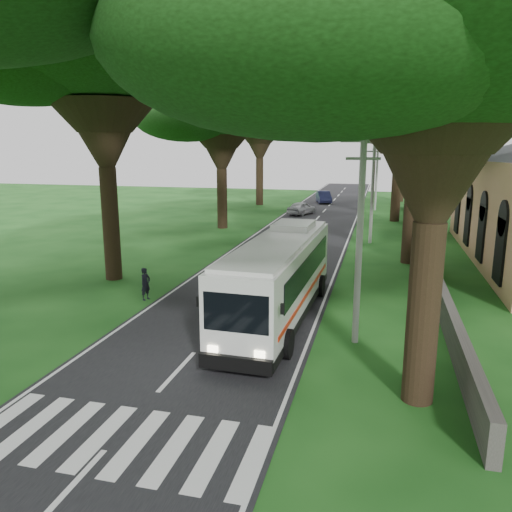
# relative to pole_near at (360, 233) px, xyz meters

# --- Properties ---
(ground) EXTENTS (140.00, 140.00, 0.00)m
(ground) POSITION_rel_pole_near_xyz_m (-5.50, -6.00, -4.18)
(ground) COLOR #134012
(ground) RESTS_ON ground
(road) EXTENTS (8.00, 120.00, 0.04)m
(road) POSITION_rel_pole_near_xyz_m (-5.50, 19.00, -4.17)
(road) COLOR black
(road) RESTS_ON ground
(crosswalk) EXTENTS (8.00, 3.00, 0.01)m
(crosswalk) POSITION_rel_pole_near_xyz_m (-5.50, -8.00, -4.18)
(crosswalk) COLOR silver
(crosswalk) RESTS_ON ground
(property_wall) EXTENTS (0.35, 50.00, 1.20)m
(property_wall) POSITION_rel_pole_near_xyz_m (3.50, 18.00, -3.58)
(property_wall) COLOR #383533
(property_wall) RESTS_ON ground
(pole_near) EXTENTS (1.60, 0.24, 8.00)m
(pole_near) POSITION_rel_pole_near_xyz_m (0.00, 0.00, 0.00)
(pole_near) COLOR gray
(pole_near) RESTS_ON ground
(pole_mid) EXTENTS (1.60, 0.24, 8.00)m
(pole_mid) POSITION_rel_pole_near_xyz_m (0.00, 20.00, 0.00)
(pole_mid) COLOR gray
(pole_mid) RESTS_ON ground
(pole_far) EXTENTS (1.60, 0.24, 8.00)m
(pole_far) POSITION_rel_pole_near_xyz_m (0.00, 40.00, 0.00)
(pole_far) COLOR gray
(pole_far) RESTS_ON ground
(tree_l_mida) EXTENTS (15.13, 15.13, 15.74)m
(tree_l_mida) POSITION_rel_pole_near_xyz_m (-13.50, 6.00, 8.23)
(tree_l_mida) COLOR black
(tree_l_mida) RESTS_ON ground
(tree_l_midb) EXTENTS (12.47, 12.47, 13.15)m
(tree_l_midb) POSITION_rel_pole_near_xyz_m (-13.00, 24.00, 6.15)
(tree_l_midb) COLOR black
(tree_l_midb) RESTS_ON ground
(tree_l_far) EXTENTS (12.91, 12.91, 14.28)m
(tree_l_far) POSITION_rel_pole_near_xyz_m (-14.00, 42.00, 7.18)
(tree_l_far) COLOR black
(tree_l_far) RESTS_ON ground
(tree_r_near) EXTENTS (14.41, 14.41, 13.66)m
(tree_r_near) POSITION_rel_pole_near_xyz_m (2.00, -4.00, 6.32)
(tree_r_near) COLOR black
(tree_r_near) RESTS_ON ground
(tree_r_mida) EXTENTS (13.33, 13.33, 15.12)m
(tree_r_mida) POSITION_rel_pole_near_xyz_m (2.50, 14.00, 7.93)
(tree_r_mida) COLOR black
(tree_r_mida) RESTS_ON ground
(tree_r_midb) EXTENTS (12.50, 12.50, 16.00)m
(tree_r_midb) POSITION_rel_pole_near_xyz_m (2.00, 32.00, 8.90)
(tree_r_midb) COLOR black
(tree_r_midb) RESTS_ON ground
(tree_r_far) EXTENTS (15.46, 15.46, 15.50)m
(tree_r_far) POSITION_rel_pole_near_xyz_m (3.00, 50.00, 7.94)
(tree_r_far) COLOR black
(tree_r_far) RESTS_ON ground
(coach_bus) EXTENTS (3.02, 11.73, 3.44)m
(coach_bus) POSITION_rel_pole_near_xyz_m (-3.31, 1.88, -2.33)
(coach_bus) COLOR silver
(coach_bus) RESTS_ON ground
(distant_car_a) EXTENTS (2.89, 4.38, 1.39)m
(distant_car_a) POSITION_rel_pole_near_xyz_m (-7.52, 34.22, -3.46)
(distant_car_a) COLOR #BBBAC0
(distant_car_a) RESTS_ON road
(distant_car_b) EXTENTS (2.59, 4.67, 1.46)m
(distant_car_b) POSITION_rel_pole_near_xyz_m (-6.51, 45.88, -3.42)
(distant_car_b) COLOR navy
(distant_car_b) RESTS_ON road
(pedestrian) EXTENTS (0.52, 0.65, 1.57)m
(pedestrian) POSITION_rel_pole_near_xyz_m (-10.02, 2.90, -3.40)
(pedestrian) COLOR black
(pedestrian) RESTS_ON ground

